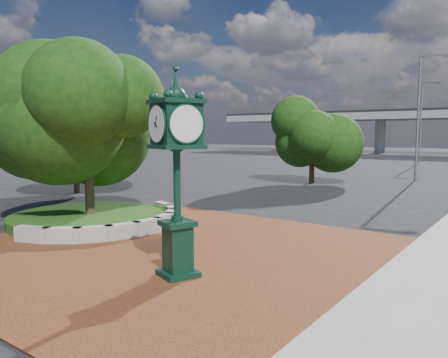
# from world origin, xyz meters

# --- Properties ---
(ground) EXTENTS (200.00, 200.00, 0.00)m
(ground) POSITION_xyz_m (0.00, 0.00, 0.00)
(ground) COLOR black
(ground) RESTS_ON ground
(plaza) EXTENTS (12.00, 12.00, 0.04)m
(plaza) POSITION_xyz_m (0.00, -1.00, 0.02)
(plaza) COLOR #602A16
(plaza) RESTS_ON ground
(planter_wall) EXTENTS (2.96, 6.77, 0.54)m
(planter_wall) POSITION_xyz_m (-2.71, -0.00, 0.27)
(planter_wall) COLOR #9E9B93
(planter_wall) RESTS_ON ground
(grass_bed) EXTENTS (6.10, 6.10, 0.40)m
(grass_bed) POSITION_xyz_m (-5.00, 0.00, 0.20)
(grass_bed) COLOR #1F4413
(grass_bed) RESTS_ON ground
(tree_planter) EXTENTS (5.20, 5.20, 6.33)m
(tree_planter) POSITION_xyz_m (-5.00, 0.00, 3.72)
(tree_planter) COLOR #38281C
(tree_planter) RESTS_ON ground
(tree_northwest) EXTENTS (5.60, 5.60, 6.93)m
(tree_northwest) POSITION_xyz_m (-13.00, 5.00, 4.12)
(tree_northwest) COLOR #38281C
(tree_northwest) RESTS_ON ground
(tree_street) EXTENTS (4.40, 4.40, 5.45)m
(tree_street) POSITION_xyz_m (-4.00, 18.00, 3.24)
(tree_street) COLOR #38281C
(tree_street) RESTS_ON ground
(post_clock) EXTENTS (1.29, 1.29, 5.03)m
(post_clock) POSITION_xyz_m (2.14, -2.73, 2.76)
(post_clock) COLOR black
(post_clock) RESTS_ON ground
(street_lamp_near) EXTENTS (2.05, 0.27, 9.15)m
(street_lamp_near) POSITION_xyz_m (1.74, 24.18, 5.36)
(street_lamp_near) COLOR slate
(street_lamp_near) RESTS_ON ground
(street_lamp_far) EXTENTS (2.09, 0.54, 9.34)m
(street_lamp_far) POSITION_xyz_m (-2.44, 44.35, 5.48)
(street_lamp_far) COLOR slate
(street_lamp_far) RESTS_ON ground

